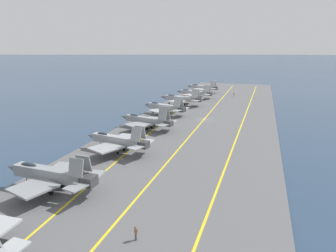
% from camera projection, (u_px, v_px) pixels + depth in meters
% --- Properties ---
extents(ground_plane, '(2000.00, 2000.00, 0.00)m').
position_uv_depth(ground_plane, '(204.00, 120.00, 91.86)').
color(ground_plane, navy).
extents(carrier_deck, '(197.84, 41.86, 0.40)m').
position_uv_depth(carrier_deck, '(204.00, 120.00, 91.81)').
color(carrier_deck, '#565659').
rests_on(carrier_deck, ground).
extents(deck_stripe_foul_line, '(178.03, 3.40, 0.01)m').
position_uv_depth(deck_stripe_foul_line, '(243.00, 122.00, 88.42)').
color(deck_stripe_foul_line, yellow).
rests_on(deck_stripe_foul_line, carrier_deck).
extents(deck_stripe_centerline, '(178.05, 0.36, 0.01)m').
position_uv_depth(deck_stripe_centerline, '(204.00, 119.00, 91.76)').
color(deck_stripe_centerline, yellow).
rests_on(deck_stripe_centerline, carrier_deck).
extents(deck_stripe_edge_line, '(177.85, 9.29, 0.01)m').
position_uv_depth(deck_stripe_edge_line, '(168.00, 117.00, 95.09)').
color(deck_stripe_edge_line, yellow).
rests_on(deck_stripe_edge_line, carrier_deck).
extents(parked_jet_second, '(13.47, 16.44, 6.22)m').
position_uv_depth(parked_jet_second, '(50.00, 174.00, 45.13)').
color(parked_jet_second, gray).
rests_on(parked_jet_second, carrier_deck).
extents(parked_jet_third, '(13.94, 15.47, 6.22)m').
position_uv_depth(parked_jet_third, '(118.00, 140.00, 62.08)').
color(parked_jet_third, '#93999E').
rests_on(parked_jet_third, carrier_deck).
extents(parked_jet_fourth, '(13.37, 16.66, 6.54)m').
position_uv_depth(parked_jet_fourth, '(147.00, 120.00, 80.20)').
color(parked_jet_fourth, gray).
rests_on(parked_jet_fourth, carrier_deck).
extents(parked_jet_fifth, '(12.59, 16.09, 6.26)m').
position_uv_depth(parked_jet_fifth, '(165.00, 107.00, 97.28)').
color(parked_jet_fifth, '#9EA3A8').
rests_on(parked_jet_fifth, carrier_deck).
extents(parked_jet_sixth, '(13.94, 17.16, 6.42)m').
position_uv_depth(parked_jet_sixth, '(181.00, 98.00, 113.51)').
color(parked_jet_sixth, '#9EA3A8').
rests_on(parked_jet_sixth, carrier_deck).
extents(parked_jet_seventh, '(13.44, 17.12, 5.84)m').
position_uv_depth(parked_jet_seventh, '(195.00, 93.00, 130.39)').
color(parked_jet_seventh, '#A8AAAF').
rests_on(parked_jet_seventh, carrier_deck).
extents(parked_jet_eighth, '(12.27, 16.20, 6.09)m').
position_uv_depth(parked_jet_eighth, '(203.00, 87.00, 146.79)').
color(parked_jet_eighth, '#A8AAAF').
rests_on(parked_jet_eighth, carrier_deck).
extents(crew_red_vest, '(0.35, 0.43, 1.72)m').
position_uv_depth(crew_red_vest, '(234.00, 94.00, 135.19)').
color(crew_red_vest, '#4C473D').
rests_on(crew_red_vest, carrier_deck).
extents(crew_brown_vest, '(0.45, 0.45, 1.80)m').
position_uv_depth(crew_brown_vest, '(136.00, 232.00, 33.75)').
color(crew_brown_vest, '#4C473D').
rests_on(crew_brown_vest, carrier_deck).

